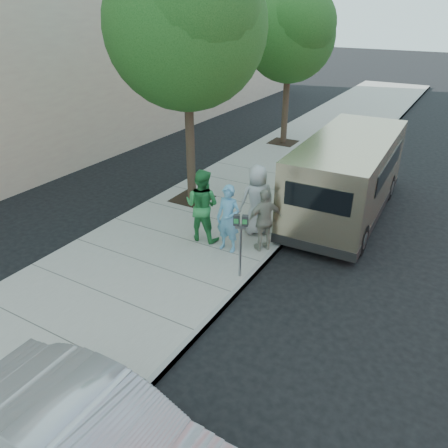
{
  "coord_description": "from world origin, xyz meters",
  "views": [
    {
      "loc": [
        5.33,
        -8.58,
        6.01
      ],
      "look_at": [
        0.49,
        -0.28,
        1.1
      ],
      "focal_mm": 35.0,
      "sensor_mm": 36.0,
      "label": 1
    }
  ],
  "objects_px": {
    "tree_far": "(291,32)",
    "van": "(348,175)",
    "person_striped_polo": "(265,220)",
    "tree_near": "(187,20)",
    "person_gray_shirt": "(257,200)",
    "parking_meter": "(241,233)",
    "person_green_shirt": "(202,205)",
    "person_officer": "(228,219)"
  },
  "relations": [
    {
      "from": "tree_far",
      "to": "van",
      "type": "distance_m",
      "value": 8.26
    },
    {
      "from": "person_striped_polo",
      "to": "tree_near",
      "type": "bearing_deg",
      "value": -78.76
    },
    {
      "from": "tree_far",
      "to": "person_gray_shirt",
      "type": "height_order",
      "value": "tree_far"
    },
    {
      "from": "parking_meter",
      "to": "person_green_shirt",
      "type": "height_order",
      "value": "person_green_shirt"
    },
    {
      "from": "person_officer",
      "to": "tree_near",
      "type": "bearing_deg",
      "value": 139.5
    },
    {
      "from": "person_green_shirt",
      "to": "parking_meter",
      "type": "bearing_deg",
      "value": 143.39
    },
    {
      "from": "person_green_shirt",
      "to": "person_gray_shirt",
      "type": "bearing_deg",
      "value": -139.72
    },
    {
      "from": "person_gray_shirt",
      "to": "person_striped_polo",
      "type": "bearing_deg",
      "value": 83.39
    },
    {
      "from": "tree_near",
      "to": "person_green_shirt",
      "type": "distance_m",
      "value": 5.17
    },
    {
      "from": "tree_far",
      "to": "person_green_shirt",
      "type": "bearing_deg",
      "value": -79.88
    },
    {
      "from": "person_striped_polo",
      "to": "person_green_shirt",
      "type": "bearing_deg",
      "value": -40.58
    },
    {
      "from": "parking_meter",
      "to": "person_green_shirt",
      "type": "relative_size",
      "value": 0.8
    },
    {
      "from": "person_green_shirt",
      "to": "person_gray_shirt",
      "type": "xyz_separation_m",
      "value": [
        1.1,
        1.08,
        -0.01
      ]
    },
    {
      "from": "person_officer",
      "to": "person_gray_shirt",
      "type": "distance_m",
      "value": 1.27
    },
    {
      "from": "parking_meter",
      "to": "person_officer",
      "type": "height_order",
      "value": "person_officer"
    },
    {
      "from": "tree_near",
      "to": "person_officer",
      "type": "relative_size",
      "value": 4.17
    },
    {
      "from": "van",
      "to": "person_officer",
      "type": "distance_m",
      "value": 4.43
    },
    {
      "from": "parking_meter",
      "to": "person_green_shirt",
      "type": "xyz_separation_m",
      "value": [
        -1.77,
        1.13,
        -0.16
      ]
    },
    {
      "from": "van",
      "to": "person_striped_polo",
      "type": "height_order",
      "value": "van"
    },
    {
      "from": "tree_near",
      "to": "person_officer",
      "type": "bearing_deg",
      "value": -40.88
    },
    {
      "from": "tree_near",
      "to": "person_striped_polo",
      "type": "distance_m",
      "value": 5.98
    },
    {
      "from": "tree_near",
      "to": "person_striped_polo",
      "type": "xyz_separation_m",
      "value": [
        3.44,
        -1.79,
        -4.55
      ]
    },
    {
      "from": "tree_near",
      "to": "van",
      "type": "height_order",
      "value": "tree_near"
    },
    {
      "from": "person_green_shirt",
      "to": "person_striped_polo",
      "type": "xyz_separation_m",
      "value": [
        1.7,
        0.32,
        -0.16
      ]
    },
    {
      "from": "tree_far",
      "to": "person_striped_polo",
      "type": "bearing_deg",
      "value": -69.91
    },
    {
      "from": "tree_far",
      "to": "van",
      "type": "xyz_separation_m",
      "value": [
        4.55,
        -5.9,
        -3.58
      ]
    },
    {
      "from": "tree_near",
      "to": "van",
      "type": "distance_m",
      "value": 6.45
    },
    {
      "from": "person_green_shirt",
      "to": "person_striped_polo",
      "type": "relative_size",
      "value": 1.18
    },
    {
      "from": "tree_far",
      "to": "van",
      "type": "relative_size",
      "value": 0.96
    },
    {
      "from": "parking_meter",
      "to": "person_officer",
      "type": "bearing_deg",
      "value": 111.28
    },
    {
      "from": "tree_far",
      "to": "parking_meter",
      "type": "bearing_deg",
      "value": -72.08
    },
    {
      "from": "tree_far",
      "to": "van",
      "type": "bearing_deg",
      "value": -52.35
    },
    {
      "from": "person_striped_polo",
      "to": "parking_meter",
      "type": "bearing_deg",
      "value": 41.52
    },
    {
      "from": "person_green_shirt",
      "to": "person_gray_shirt",
      "type": "height_order",
      "value": "person_green_shirt"
    },
    {
      "from": "van",
      "to": "person_officer",
      "type": "xyz_separation_m",
      "value": [
        -1.91,
        -3.99,
        -0.26
      ]
    },
    {
      "from": "van",
      "to": "person_officer",
      "type": "relative_size",
      "value": 3.73
    },
    {
      "from": "parking_meter",
      "to": "person_officer",
      "type": "relative_size",
      "value": 0.89
    },
    {
      "from": "person_officer",
      "to": "person_gray_shirt",
      "type": "relative_size",
      "value": 0.91
    },
    {
      "from": "parking_meter",
      "to": "van",
      "type": "xyz_separation_m",
      "value": [
        1.05,
        4.94,
        -0.01
      ]
    },
    {
      "from": "person_officer",
      "to": "person_green_shirt",
      "type": "distance_m",
      "value": 0.93
    },
    {
      "from": "person_officer",
      "to": "person_striped_polo",
      "type": "height_order",
      "value": "person_officer"
    },
    {
      "from": "tree_far",
      "to": "person_officer",
      "type": "distance_m",
      "value": 10.92
    }
  ]
}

